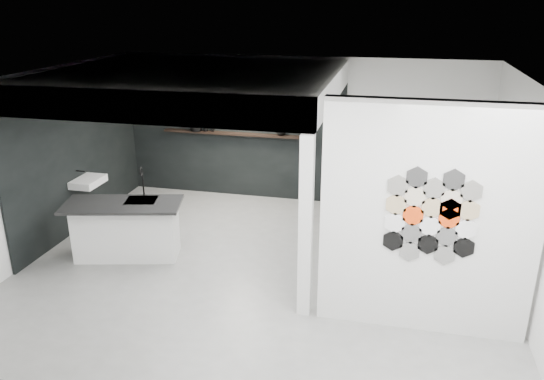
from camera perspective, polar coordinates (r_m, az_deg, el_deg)
The scene contains 17 objects.
floor at distance 8.01m, azimuth -1.19°, elevation -8.45°, with size 7.00×6.00×0.01m, color gray.
partition_panel at distance 6.32m, azimuth 16.37°, elevation -3.30°, with size 2.45×0.15×2.80m, color silver.
bay_clad_back at distance 10.58m, azimuth -4.16°, elevation 5.55°, with size 4.40×0.04×2.35m, color black.
bay_clad_left at distance 9.76m, azimuth -19.92°, elevation 3.13°, with size 0.04×4.00×2.35m, color black.
bulkhead at distance 8.48m, azimuth -8.34°, elevation 11.26°, with size 4.40×4.00×0.40m, color silver.
corner_column at distance 6.46m, azimuth 3.64°, elevation -4.15°, with size 0.16×0.16×2.35m, color silver.
fascia_beam at distance 6.76m, azimuth -14.20°, elevation 8.64°, with size 4.40×0.16×0.40m, color silver.
wall_basin at distance 9.57m, azimuth -19.16°, elevation 0.86°, with size 0.40×0.60×0.12m, color silver.
display_shelf at distance 10.43m, azimuth -3.81°, elevation 6.05°, with size 3.00×0.15×0.04m, color black.
kitchen_island at distance 8.45m, azimuth -15.41°, elevation -4.01°, with size 1.87×1.15×1.40m.
stockpot at distance 10.67m, azimuth -8.19°, elevation 6.86°, with size 0.24×0.24×0.20m, color black.
kettle at distance 10.19m, azimuth 0.92°, elevation 6.31°, with size 0.18×0.18×0.15m, color black.
glass_bowl at distance 10.12m, azimuth 3.49°, elevation 6.00°, with size 0.13×0.13×0.09m, color gray.
glass_vase at distance 10.11m, azimuth 3.57°, elevation 6.08°, with size 0.09×0.09×0.12m, color gray.
bottle_dark at distance 10.56m, azimuth -6.38°, elevation 6.64°, with size 0.05×0.05×0.14m, color black.
utensil_cup at distance 10.61m, azimuth -7.15°, elevation 6.59°, with size 0.09×0.09×0.11m, color black.
hex_tile_cluster at distance 6.20m, azimuth 16.81°, elevation -2.74°, with size 1.04×0.02×1.16m.
Camera 1 is at (1.74, -6.82, 3.82)m, focal length 35.00 mm.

